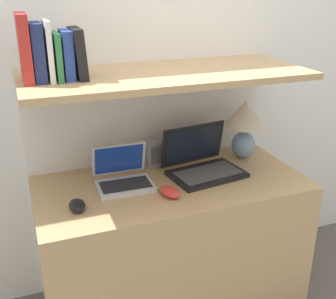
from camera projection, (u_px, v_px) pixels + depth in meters
The scene contains 16 objects.
wall_back at pixel (145, 63), 2.07m from camera, with size 6.00×0.05×2.40m.
desk at pixel (171, 247), 2.07m from camera, with size 1.24×0.59×0.71m.
back_riser at pixel (150, 178), 2.26m from camera, with size 1.24×0.04×1.19m.
shelf at pixel (166, 75), 1.82m from camera, with size 1.24×0.53×0.03m.
table_lamp at pixel (245, 121), 2.14m from camera, with size 0.21×0.21×0.31m.
laptop_large at pixel (202, 164), 2.02m from camera, with size 0.37×0.31×0.22m.
laptop_small at pixel (123, 177), 1.90m from camera, with size 0.25×0.23×0.18m.
computer_mouse at pixel (170, 192), 1.81m from camera, with size 0.10×0.13×0.04m.
second_mouse at pixel (77, 205), 1.70m from camera, with size 0.07×0.10×0.04m.
router_box at pixel (158, 152), 2.11m from camera, with size 0.12×0.07×0.13m.
book_red at pixel (24, 48), 1.58m from camera, with size 0.04×0.18×0.25m.
book_navy at pixel (38, 52), 1.60m from camera, with size 0.04×0.15×0.22m.
book_white at pixel (48, 51), 1.61m from camera, with size 0.02×0.16×0.23m.
book_green at pixel (57, 56), 1.63m from camera, with size 0.02×0.18×0.18m.
book_blue at pixel (67, 55), 1.64m from camera, with size 0.04×0.14×0.19m.
book_black at pixel (78, 53), 1.66m from camera, with size 0.05×0.17×0.20m.
Camera 1 is at (-0.63, -1.33, 1.58)m, focal length 45.00 mm.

